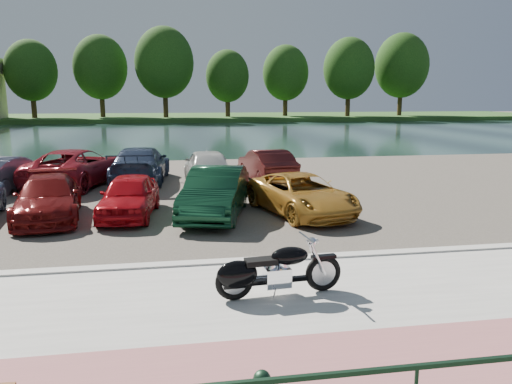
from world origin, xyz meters
TOP-DOWN VIEW (x-y plane):
  - ground at (0.00, 0.00)m, footprint 200.00×200.00m
  - promenade at (0.00, -1.00)m, footprint 60.00×6.00m
  - pink_path at (0.00, -2.50)m, footprint 60.00×2.00m
  - kerb at (0.00, 2.00)m, footprint 60.00×0.30m
  - parking_lot at (0.00, 11.00)m, footprint 60.00×18.00m
  - river at (0.00, 40.00)m, footprint 120.00×40.00m
  - far_bank at (0.00, 72.00)m, footprint 120.00×24.00m
  - far_trees at (4.36, 65.79)m, footprint 70.25×10.68m
  - motorcycle at (-0.72, 0.03)m, footprint 2.33×0.75m
  - car_3 at (-5.93, 6.94)m, footprint 2.30×4.49m
  - car_4 at (-3.62, 6.84)m, footprint 1.86×3.83m
  - car_5 at (-1.07, 6.42)m, footprint 2.60×4.66m
  - car_6 at (1.54, 6.29)m, footprint 3.05×4.77m
  - car_9 at (-8.55, 12.03)m, footprint 2.46×4.24m
  - car_10 at (-6.15, 12.64)m, footprint 3.80×5.82m
  - car_11 at (-3.63, 12.99)m, footprint 2.49×5.28m
  - car_12 at (-0.91, 12.25)m, footprint 1.86×4.32m
  - car_13 at (1.58, 12.21)m, footprint 1.97×4.32m

SIDE VIEW (x-z plane):
  - ground at x=0.00m, z-range 0.00..0.00m
  - river at x=0.00m, z-range 0.00..0.00m
  - parking_lot at x=0.00m, z-range 0.00..0.04m
  - promenade at x=0.00m, z-range 0.00..0.10m
  - kerb at x=0.00m, z-range 0.00..0.14m
  - pink_path at x=0.00m, z-range 0.10..0.11m
  - far_bank at x=0.00m, z-range 0.00..0.60m
  - motorcycle at x=-0.72m, z-range 0.04..1.09m
  - car_6 at x=1.54m, z-range 0.04..1.27m
  - car_3 at x=-5.93m, z-range 0.04..1.29m
  - car_4 at x=-3.62m, z-range 0.04..1.30m
  - car_9 at x=-8.55m, z-range 0.04..1.36m
  - car_13 at x=1.58m, z-range 0.04..1.42m
  - car_12 at x=-0.91m, z-range 0.04..1.49m
  - car_5 at x=-1.07m, z-range 0.04..1.49m
  - car_10 at x=-6.15m, z-range 0.04..1.53m
  - car_11 at x=-3.63m, z-range 0.04..1.53m
  - far_trees at x=4.36m, z-range 1.23..13.75m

